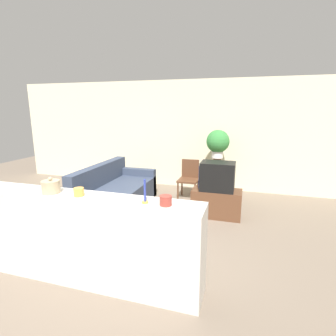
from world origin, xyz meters
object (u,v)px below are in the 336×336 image
at_px(wooden_chair, 189,177).
at_px(television, 217,176).
at_px(couch, 115,194).
at_px(decorative_bowl, 51,187).
at_px(potted_plant, 218,142).

bearing_deg(wooden_chair, television, -51.17).
bearing_deg(couch, wooden_chair, 39.90).
bearing_deg(decorative_bowl, television, 54.55).
bearing_deg(decorative_bowl, wooden_chair, 73.68).
relative_size(television, potted_plant, 0.98).
bearing_deg(television, decorative_bowl, -125.45).
height_order(couch, television, television).
xyz_separation_m(couch, wooden_chair, (1.30, 1.09, 0.18)).
bearing_deg(decorative_bowl, couch, 99.23).
bearing_deg(television, potted_plant, 96.51).
distance_m(couch, television, 2.08).
relative_size(potted_plant, decorative_bowl, 3.12).
relative_size(wooden_chair, potted_plant, 1.35).
height_order(wooden_chair, decorative_bowl, decorative_bowl).
xyz_separation_m(couch, decorative_bowl, (0.35, -2.16, 0.81)).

